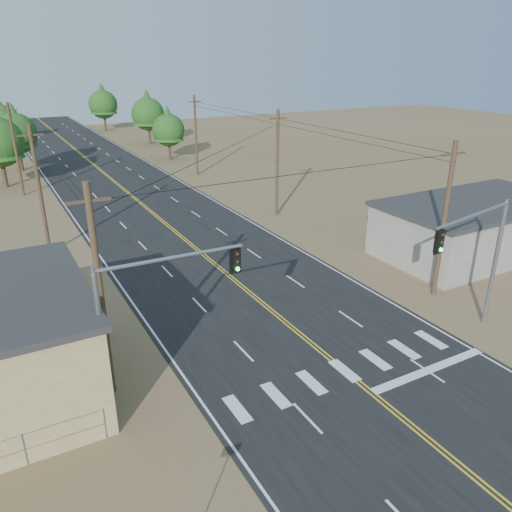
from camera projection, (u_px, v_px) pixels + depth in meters
ground at (481, 483)px, 18.35m from camera, size 220.00×220.00×0.00m
road at (184, 238)px, 42.69m from camera, size 15.00×200.00×0.02m
building_right at (475, 228)px, 39.09m from camera, size 15.00×8.00×4.00m
utility_pole_left_near at (100, 293)px, 21.46m from camera, size 1.80×0.30×10.00m
utility_pole_left_mid at (40, 190)px, 37.69m from camera, size 1.80×0.30×10.00m
utility_pole_left_far at (16, 149)px, 53.92m from camera, size 1.80×0.30×10.00m
utility_pole_right_near at (444, 220)px, 30.86m from camera, size 1.80×0.30×10.00m
utility_pole_right_mid at (277, 163)px, 47.09m from camera, size 1.80×0.30×10.00m
utility_pole_right_far at (196, 135)px, 63.32m from camera, size 1.80×0.30×10.00m
signal_mast_left at (146, 310)px, 20.46m from camera, size 6.34×0.61×7.18m
signal_mast_right at (481, 250)px, 26.20m from camera, size 6.64×1.57×7.49m
tree_left_mid at (15, 129)px, 65.77m from camera, size 5.36×5.36×8.94m
tree_left_far at (1, 115)px, 89.30m from camera, size 4.52×4.52×7.53m
tree_right_near at (168, 127)px, 72.93m from camera, size 4.71×4.71×7.86m
tree_right_mid at (148, 111)px, 85.41m from camera, size 5.55×5.55×9.25m
tree_right_far at (103, 101)px, 100.92m from camera, size 5.66×5.66×9.44m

